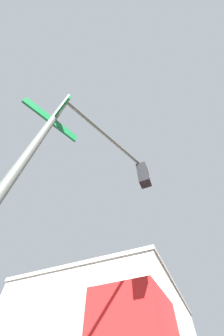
# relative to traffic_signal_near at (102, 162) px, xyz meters

# --- Properties ---
(traffic_signal_near) EXTENTS (1.68, 3.28, 5.84)m
(traffic_signal_near) POSITION_rel_traffic_signal_near_xyz_m (0.00, 0.00, 0.00)
(traffic_signal_near) COLOR #474C47
(traffic_signal_near) RESTS_ON ground_plane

